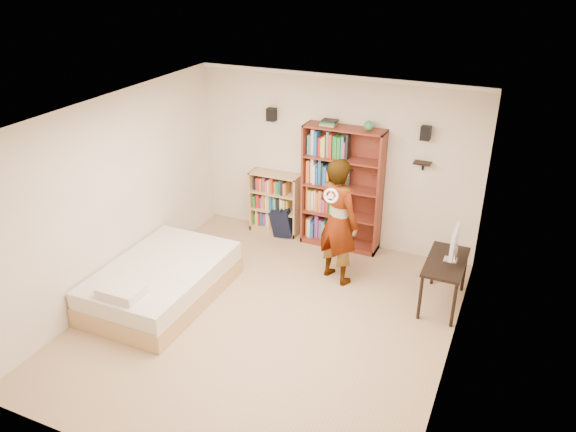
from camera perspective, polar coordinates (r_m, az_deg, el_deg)
name	(u,v)px	position (r m, az deg, el deg)	size (l,w,h in m)	color
ground	(267,320)	(7.39, -2.13, -10.53)	(4.50, 5.00, 0.01)	tan
room_shell	(265,196)	(6.51, -2.38, 2.09)	(4.52, 5.02, 2.71)	#F2E5CF
crown_molding	(263,119)	(6.20, -2.53, 9.80)	(4.50, 5.00, 0.06)	white
speaker_left	(272,115)	(8.90, -1.68, 10.27)	(0.14, 0.12, 0.20)	black
speaker_right	(426,133)	(8.20, 13.81, 8.18)	(0.14, 0.12, 0.20)	black
wall_shelf	(422,163)	(8.35, 13.50, 5.25)	(0.25, 0.16, 0.03)	black
tall_bookshelf	(342,189)	(8.73, 5.50, 2.76)	(1.24, 0.36, 1.96)	maroon
low_bookshelf	(275,203)	(9.33, -1.32, 1.35)	(0.84, 0.31, 1.04)	tan
computer_desk	(443,283)	(7.79, 15.50, -6.53)	(0.49, 0.98, 0.67)	black
imac	(452,245)	(7.53, 16.37, -2.83)	(0.09, 0.46, 0.46)	silver
daybed	(162,277)	(7.85, -12.72, -6.10)	(1.37, 2.11, 0.62)	white
person	(338,221)	(7.82, 5.13, -0.54)	(0.67, 0.44, 1.84)	black
wii_wheel	(331,196)	(7.30, 4.39, 2.05)	(0.20, 0.20, 0.04)	silver
navy_bag	(282,223)	(9.28, -0.63, -0.69)	(0.36, 0.23, 0.48)	black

